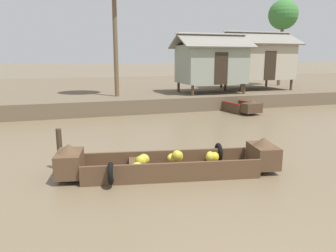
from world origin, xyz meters
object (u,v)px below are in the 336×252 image
object	(u,v)px
banana_boat	(170,163)
palm_tree_mid	(283,16)
stilt_house_left	(211,63)
mooring_post	(60,150)
fishing_skiff_distant	(230,104)
stilt_house_mid_left	(256,60)

from	to	relation	value
banana_boat	palm_tree_mid	xyz separation A→B (m)	(13.43, 14.19, 5.61)
stilt_house_left	palm_tree_mid	bearing A→B (deg)	24.29
palm_tree_mid	mooring_post	xyz separation A→B (m)	(-16.06, -13.03, -5.35)
fishing_skiff_distant	mooring_post	size ratio (longest dim) A/B	4.07
palm_tree_mid	mooring_post	bearing A→B (deg)	-140.95
banana_boat	stilt_house_left	world-z (taller)	stilt_house_left
banana_boat	stilt_house_left	distance (m)	12.71
stilt_house_mid_left	palm_tree_mid	world-z (taller)	palm_tree_mid
fishing_skiff_distant	stilt_house_mid_left	world-z (taller)	stilt_house_mid_left
banana_boat	palm_tree_mid	distance (m)	20.33
fishing_skiff_distant	banana_boat	bearing A→B (deg)	-125.79
banana_boat	mooring_post	distance (m)	2.89
palm_tree_mid	mooring_post	distance (m)	21.37
banana_boat	fishing_skiff_distant	world-z (taller)	banana_boat
palm_tree_mid	stilt_house_left	bearing A→B (deg)	-155.71
stilt_house_left	stilt_house_mid_left	size ratio (longest dim) A/B	0.92
palm_tree_mid	fishing_skiff_distant	bearing A→B (deg)	-142.94
stilt_house_mid_left	palm_tree_mid	distance (m)	5.08
mooring_post	stilt_house_mid_left	bearing A→B (deg)	40.87
stilt_house_mid_left	fishing_skiff_distant	bearing A→B (deg)	-138.31
fishing_skiff_distant	palm_tree_mid	distance (m)	10.43
banana_boat	fishing_skiff_distant	bearing A→B (deg)	54.21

